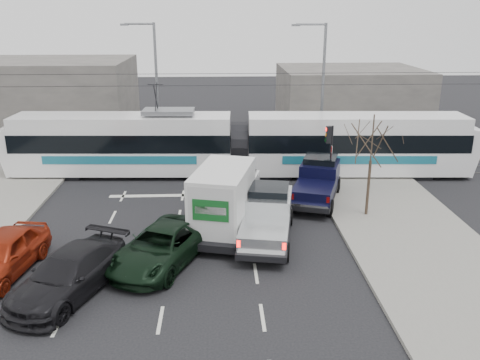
{
  "coord_description": "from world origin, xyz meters",
  "views": [
    {
      "loc": [
        0.3,
        -20.59,
        9.72
      ],
      "look_at": [
        1.35,
        3.16,
        1.8
      ],
      "focal_mm": 38.0,
      "sensor_mm": 36.0,
      "label": 1
    }
  ],
  "objects_px": {
    "street_lamp_far": "(154,80)",
    "tram": "(239,144)",
    "dark_car": "(69,274)",
    "green_car": "(161,246)",
    "red_car": "(2,254)",
    "bare_tree": "(372,143)",
    "traffic_signal": "(329,144)",
    "navy_pickup": "(318,180)",
    "silver_pickup": "(268,215)",
    "street_lamp_near": "(320,82)",
    "box_truck": "(226,199)"
  },
  "relations": [
    {
      "from": "traffic_signal",
      "to": "dark_car",
      "type": "relative_size",
      "value": 0.67
    },
    {
      "from": "street_lamp_near",
      "to": "dark_car",
      "type": "xyz_separation_m",
      "value": [
        -12.42,
        -18.17,
        -4.33
      ]
    },
    {
      "from": "red_car",
      "to": "box_truck",
      "type": "bearing_deg",
      "value": 31.99
    },
    {
      "from": "street_lamp_near",
      "to": "silver_pickup",
      "type": "bearing_deg",
      "value": -109.56
    },
    {
      "from": "box_truck",
      "to": "navy_pickup",
      "type": "relative_size",
      "value": 1.17
    },
    {
      "from": "street_lamp_near",
      "to": "red_car",
      "type": "bearing_deg",
      "value": -132.89
    },
    {
      "from": "traffic_signal",
      "to": "silver_pickup",
      "type": "distance_m",
      "value": 7.51
    },
    {
      "from": "street_lamp_far",
      "to": "tram",
      "type": "xyz_separation_m",
      "value": [
        5.74,
        -6.35,
        -3.12
      ]
    },
    {
      "from": "navy_pickup",
      "to": "silver_pickup",
      "type": "bearing_deg",
      "value": -105.89
    },
    {
      "from": "green_car",
      "to": "tram",
      "type": "bearing_deg",
      "value": 96.6
    },
    {
      "from": "traffic_signal",
      "to": "red_car",
      "type": "bearing_deg",
      "value": -148.07
    },
    {
      "from": "traffic_signal",
      "to": "street_lamp_near",
      "type": "bearing_deg",
      "value": 83.59
    },
    {
      "from": "bare_tree",
      "to": "box_truck",
      "type": "bearing_deg",
      "value": -169.29
    },
    {
      "from": "bare_tree",
      "to": "silver_pickup",
      "type": "bearing_deg",
      "value": -157.42
    },
    {
      "from": "traffic_signal",
      "to": "silver_pickup",
      "type": "xyz_separation_m",
      "value": [
        -4.0,
        -6.13,
        -1.67
      ]
    },
    {
      "from": "tram",
      "to": "box_truck",
      "type": "distance_m",
      "value": 8.53
    },
    {
      "from": "bare_tree",
      "to": "tram",
      "type": "bearing_deg",
      "value": 130.21
    },
    {
      "from": "street_lamp_near",
      "to": "dark_car",
      "type": "relative_size",
      "value": 1.66
    },
    {
      "from": "silver_pickup",
      "to": "green_car",
      "type": "xyz_separation_m",
      "value": [
        -4.5,
        -2.37,
        -0.3
      ]
    },
    {
      "from": "tram",
      "to": "dark_car",
      "type": "distance_m",
      "value": 15.39
    },
    {
      "from": "street_lamp_far",
      "to": "silver_pickup",
      "type": "height_order",
      "value": "street_lamp_far"
    },
    {
      "from": "green_car",
      "to": "red_car",
      "type": "bearing_deg",
      "value": -150.98
    },
    {
      "from": "street_lamp_far",
      "to": "box_truck",
      "type": "bearing_deg",
      "value": -72.07
    },
    {
      "from": "navy_pickup",
      "to": "bare_tree",
      "type": "bearing_deg",
      "value": -32.1
    },
    {
      "from": "red_car",
      "to": "navy_pickup",
      "type": "bearing_deg",
      "value": 37.39
    },
    {
      "from": "street_lamp_near",
      "to": "red_car",
      "type": "distance_m",
      "value": 23.01
    },
    {
      "from": "tram",
      "to": "dark_car",
      "type": "relative_size",
      "value": 5.08
    },
    {
      "from": "red_car",
      "to": "dark_car",
      "type": "xyz_separation_m",
      "value": [
        2.97,
        -1.61,
        -0.05
      ]
    },
    {
      "from": "bare_tree",
      "to": "navy_pickup",
      "type": "relative_size",
      "value": 0.87
    },
    {
      "from": "dark_car",
      "to": "red_car",
      "type": "bearing_deg",
      "value": 173.61
    },
    {
      "from": "silver_pickup",
      "to": "street_lamp_far",
      "type": "bearing_deg",
      "value": 123.22
    },
    {
      "from": "traffic_signal",
      "to": "red_car",
      "type": "relative_size",
      "value": 0.73
    },
    {
      "from": "tram",
      "to": "red_car",
      "type": "height_order",
      "value": "tram"
    },
    {
      "from": "tram",
      "to": "red_car",
      "type": "relative_size",
      "value": 5.62
    },
    {
      "from": "street_lamp_far",
      "to": "tram",
      "type": "height_order",
      "value": "street_lamp_far"
    },
    {
      "from": "street_lamp_near",
      "to": "green_car",
      "type": "xyz_separation_m",
      "value": [
        -9.35,
        -16.0,
        -4.34
      ]
    },
    {
      "from": "dark_car",
      "to": "navy_pickup",
      "type": "bearing_deg",
      "value": 62.37
    },
    {
      "from": "box_truck",
      "to": "green_car",
      "type": "xyz_separation_m",
      "value": [
        -2.64,
        -3.18,
        -0.8
      ]
    },
    {
      "from": "box_truck",
      "to": "navy_pickup",
      "type": "height_order",
      "value": "box_truck"
    },
    {
      "from": "street_lamp_near",
      "to": "box_truck",
      "type": "relative_size",
      "value": 1.35
    },
    {
      "from": "silver_pickup",
      "to": "box_truck",
      "type": "height_order",
      "value": "box_truck"
    },
    {
      "from": "tram",
      "to": "red_car",
      "type": "distance_m",
      "value": 15.6
    },
    {
      "from": "tram",
      "to": "silver_pickup",
      "type": "distance_m",
      "value": 9.37
    },
    {
      "from": "navy_pickup",
      "to": "green_car",
      "type": "distance_m",
      "value": 10.33
    },
    {
      "from": "street_lamp_near",
      "to": "silver_pickup",
      "type": "xyz_separation_m",
      "value": [
        -4.84,
        -13.63,
        -4.04
      ]
    },
    {
      "from": "tram",
      "to": "dark_car",
      "type": "xyz_separation_m",
      "value": [
        -6.66,
        -13.82,
        -1.2
      ]
    },
    {
      "from": "bare_tree",
      "to": "traffic_signal",
      "type": "xyz_separation_m",
      "value": [
        -1.13,
        4.0,
        -1.05
      ]
    },
    {
      "from": "bare_tree",
      "to": "green_car",
      "type": "xyz_separation_m",
      "value": [
        -9.63,
        -4.5,
        -3.02
      ]
    },
    {
      "from": "bare_tree",
      "to": "street_lamp_near",
      "type": "relative_size",
      "value": 0.56
    },
    {
      "from": "box_truck",
      "to": "tram",
      "type": "bearing_deg",
      "value": 97.72
    }
  ]
}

